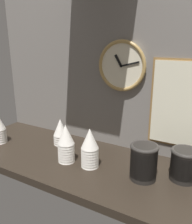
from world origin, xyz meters
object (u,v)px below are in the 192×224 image
Objects in this scene: cup_stack_center at (66,143)px; bowl_stack_right at (144,161)px; wall_clock at (122,66)px; cup_stack_center_left at (61,132)px; bowl_stack_far_right at (184,164)px; cup_stack_center_right at (90,148)px.

bowl_stack_right is (0.41, 0.04, -0.01)m from cup_stack_center.
wall_clock reaches higher than cup_stack_center.
cup_stack_center_left is at bearing 168.53° from bowl_stack_right.
bowl_stack_far_right is at bearing -2.37° from cup_stack_center_left.
cup_stack_center_left is 0.73m from bowl_stack_far_right.
bowl_stack_far_right is at bearing 12.49° from cup_stack_center.
cup_stack_center_right is 0.33m from cup_stack_center_left.
wall_clock reaches higher than bowl_stack_right.
bowl_stack_far_right is 0.54× the size of wall_clock.
bowl_stack_right reaches higher than bowl_stack_far_right.
cup_stack_center reaches higher than bowl_stack_far_right.
cup_stack_center_right is 1.37× the size of bowl_stack_far_right.
wall_clock is (0.04, 0.28, 0.38)m from cup_stack_center_right.
wall_clock is at bearing 132.86° from bowl_stack_right.
cup_stack_center is at bearing -173.37° from cup_stack_center_right.
bowl_stack_right is at bearing 5.52° from cup_stack_center_right.
cup_stack_center_right is 1.21× the size of bowl_stack_right.
wall_clock is (0.33, 0.14, 0.40)m from cup_stack_center_left.
cup_stack_center_left is 0.96× the size of bowl_stack_right.
cup_stack_center_left is at bearing 154.37° from cup_stack_center_right.
wall_clock is (0.17, 0.29, 0.38)m from cup_stack_center.
bowl_stack_right is (-0.16, -0.08, 0.01)m from bowl_stack_far_right.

